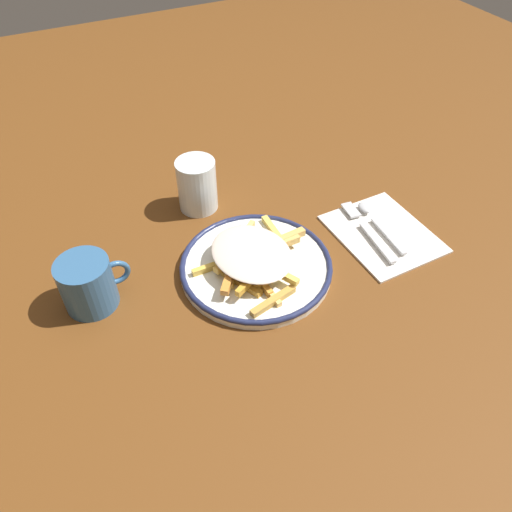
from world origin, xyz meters
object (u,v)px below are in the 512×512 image
at_px(fork, 368,231).
at_px(fries_heap, 253,256).
at_px(coffee_mug, 88,284).
at_px(water_glass, 197,185).
at_px(plate, 256,266).
at_px(spoon, 374,218).
at_px(napkin, 383,233).

bearing_deg(fork, fries_heap, 177.47).
bearing_deg(coffee_mug, water_glass, 32.30).
height_order(plate, spoon, plate).
relative_size(fork, water_glass, 1.71).
bearing_deg(coffee_mug, napkin, -8.25).
distance_m(fries_heap, napkin, 0.26).
xyz_separation_m(fries_heap, napkin, (0.26, -0.02, -0.03)).
xyz_separation_m(fries_heap, coffee_mug, (-0.26, 0.05, 0.01)).
height_order(water_glass, coffee_mug, water_glass).
bearing_deg(spoon, fries_heap, -177.27).
bearing_deg(water_glass, spoon, -35.20).
height_order(napkin, coffee_mug, coffee_mug).
xyz_separation_m(plate, fries_heap, (-0.01, -0.00, 0.03)).
relative_size(fries_heap, napkin, 1.08).
xyz_separation_m(plate, fork, (0.23, -0.01, 0.00)).
xyz_separation_m(plate, water_glass, (-0.02, 0.21, 0.04)).
distance_m(fork, spoon, 0.04).
xyz_separation_m(napkin, water_glass, (-0.28, 0.23, 0.05)).
distance_m(plate, fork, 0.23).
xyz_separation_m(plate, napkin, (0.25, -0.02, -0.01)).
bearing_deg(napkin, water_glass, 140.02).
relative_size(fries_heap, fork, 1.20).
xyz_separation_m(fork, spoon, (0.03, 0.02, 0.00)).
bearing_deg(spoon, coffee_mug, 175.55).
bearing_deg(plate, spoon, 2.72).
xyz_separation_m(plate, spoon, (0.25, 0.01, 0.00)).
bearing_deg(fork, napkin, -24.41).
height_order(fries_heap, napkin, fries_heap).
bearing_deg(water_glass, napkin, -39.98).
relative_size(napkin, fork, 1.11).
relative_size(plate, spoon, 1.72).
relative_size(water_glass, coffee_mug, 0.92).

